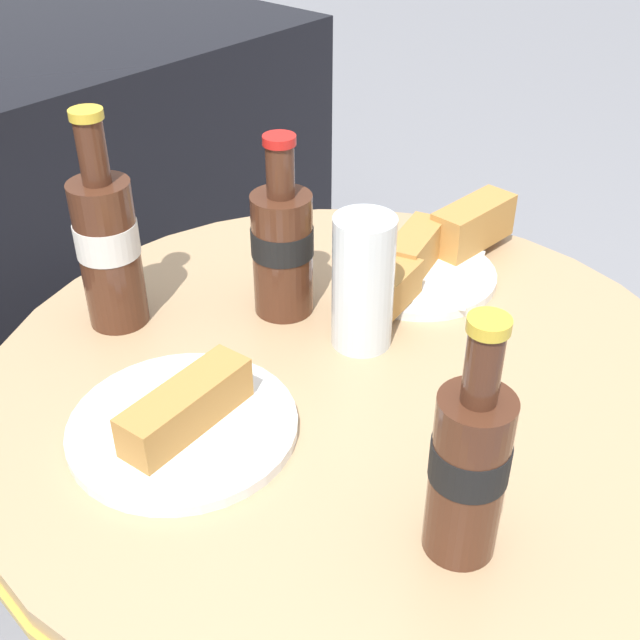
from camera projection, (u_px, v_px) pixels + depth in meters
name	position (u px, v px, depth m)	size (l,w,h in m)	color
bistro_table	(346.00, 459.00, 0.94)	(0.80, 0.80, 0.73)	gold
cola_bottle_left	(282.00, 246.00, 0.92)	(0.07, 0.07, 0.22)	#4C2819
cola_bottle_right	(469.00, 466.00, 0.62)	(0.06, 0.06, 0.23)	#4C2819
cola_bottle_center	(108.00, 245.00, 0.90)	(0.07, 0.07, 0.26)	#4C2819
drinking_glass	(363.00, 288.00, 0.88)	(0.07, 0.07, 0.16)	black
lunch_plate_near	(425.00, 260.00, 1.01)	(0.34, 0.20, 0.07)	white
lunch_plate_far	(184.00, 420.00, 0.78)	(0.23, 0.23, 0.06)	white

